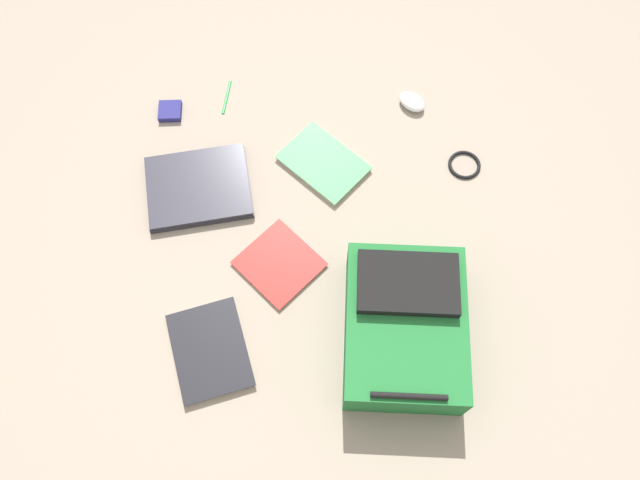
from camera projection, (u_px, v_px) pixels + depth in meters
ground_plane at (309, 237)px, 2.03m from camera, size 3.71×3.71×0.00m
backpack at (405, 325)px, 1.82m from camera, size 0.35×0.46×0.19m
laptop at (198, 187)px, 2.08m from camera, size 0.38×0.33×0.03m
book_blue at (279, 264)px, 1.98m from camera, size 0.31×0.31×0.01m
book_red at (323, 163)px, 2.13m from camera, size 0.33×0.32×0.02m
book_manual at (210, 350)px, 1.87m from camera, size 0.28×0.33×0.02m
computer_mouse at (412, 102)px, 2.22m from camera, size 0.12×0.12×0.04m
cable_coil at (464, 165)px, 2.13m from camera, size 0.11×0.11×0.01m
pen_black at (227, 97)px, 2.24m from camera, size 0.03×0.14×0.01m
earbud_pouch at (170, 111)px, 2.21m from camera, size 0.08×0.08×0.02m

